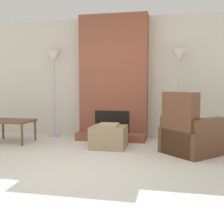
# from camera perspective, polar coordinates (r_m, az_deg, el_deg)

# --- Properties ---
(ground_plane) EXTENTS (24.00, 24.00, 0.00)m
(ground_plane) POSITION_cam_1_polar(r_m,az_deg,el_deg) (3.82, -7.35, -12.03)
(ground_plane) COLOR beige
(wall_back) EXTENTS (8.01, 0.06, 2.60)m
(wall_back) POSITION_cam_1_polar(r_m,az_deg,el_deg) (6.24, 0.76, 6.95)
(wall_back) COLOR beige
(wall_back) RESTS_ON ground_plane
(fireplace) EXTENTS (1.44, 0.68, 2.60)m
(fireplace) POSITION_cam_1_polar(r_m,az_deg,el_deg) (6.01, 0.33, 6.40)
(fireplace) COLOR brown
(fireplace) RESTS_ON ground_plane
(ottoman) EXTENTS (0.63, 0.57, 0.45)m
(ottoman) POSITION_cam_1_polar(r_m,az_deg,el_deg) (5.13, -0.66, -5.01)
(ottoman) COLOR #998460
(ottoman) RESTS_ON ground_plane
(armchair) EXTENTS (1.13, 1.13, 1.04)m
(armchair) POSITION_cam_1_polar(r_m,az_deg,el_deg) (4.83, 15.41, -4.63)
(armchair) COLOR brown
(armchair) RESTS_ON ground_plane
(side_table) EXTENTS (0.82, 0.60, 0.45)m
(side_table) POSITION_cam_1_polar(r_m,az_deg,el_deg) (5.94, -19.72, -2.02)
(side_table) COLOR brown
(side_table) RESTS_ON ground_plane
(floor_lamp_left) EXTENTS (0.34, 0.34, 1.87)m
(floor_lamp_left) POSITION_cam_1_polar(r_m,az_deg,el_deg) (6.37, -11.79, 9.91)
(floor_lamp_left) COLOR #ADADB2
(floor_lamp_left) RESTS_ON ground_plane
(floor_lamp_right) EXTENTS (0.34, 0.34, 1.85)m
(floor_lamp_right) POSITION_cam_1_polar(r_m,az_deg,el_deg) (5.84, 13.39, 10.09)
(floor_lamp_right) COLOR #ADADB2
(floor_lamp_right) RESTS_ON ground_plane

